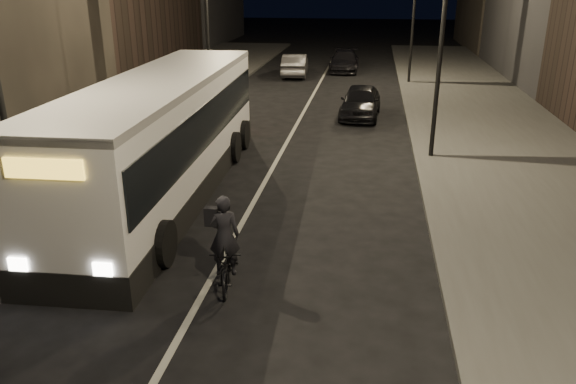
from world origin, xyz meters
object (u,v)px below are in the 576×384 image
(cyclist_on_bicycle, at_px, (227,256))
(car_mid, at_px, (295,65))
(car_far, at_px, (344,61))
(city_bus, at_px, (164,132))
(car_near, at_px, (361,101))
(streetlight_right_mid, at_px, (437,7))

(cyclist_on_bicycle, height_order, car_mid, cyclist_on_bicycle)
(car_mid, distance_m, car_far, 4.24)
(city_bus, xyz_separation_m, cyclist_on_bicycle, (3.24, -5.27, -1.23))
(city_bus, xyz_separation_m, car_near, (5.63, 11.17, -1.19))
(car_near, bearing_deg, cyclist_on_bicycle, -95.11)
(car_near, distance_m, car_mid, 12.47)
(cyclist_on_bicycle, distance_m, car_mid, 28.06)
(city_bus, bearing_deg, cyclist_on_bicycle, -60.23)
(streetlight_right_mid, relative_size, car_far, 1.64)
(streetlight_right_mid, xyz_separation_m, cyclist_on_bicycle, (-4.90, -9.94, -4.65))
(car_mid, bearing_deg, city_bus, 83.72)
(cyclist_on_bicycle, bearing_deg, car_far, 78.76)
(cyclist_on_bicycle, bearing_deg, streetlight_right_mid, 54.09)
(cyclist_on_bicycle, bearing_deg, car_near, 72.05)
(city_bus, distance_m, car_far, 25.83)
(cyclist_on_bicycle, distance_m, car_near, 16.61)
(car_near, bearing_deg, car_mid, 115.56)
(cyclist_on_bicycle, xyz_separation_m, car_mid, (-2.37, 27.96, 0.04))
(cyclist_on_bicycle, xyz_separation_m, car_far, (0.83, 30.74, 0.00))
(streetlight_right_mid, relative_size, city_bus, 0.61)
(car_near, relative_size, car_mid, 0.97)
(cyclist_on_bicycle, height_order, car_near, cyclist_on_bicycle)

